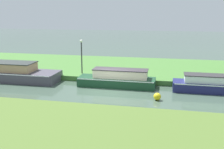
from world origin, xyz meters
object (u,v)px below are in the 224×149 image
(channel_buoy, at_px, (157,97))
(mooring_post_near, at_px, (147,74))
(lamp_post, at_px, (82,52))
(forest_cruiser, at_px, (118,79))

(channel_buoy, bearing_deg, mooring_post_near, 104.06)
(lamp_post, height_order, mooring_post_near, lamp_post)
(lamp_post, relative_size, channel_buoy, 5.98)
(mooring_post_near, bearing_deg, forest_cruiser, -145.11)
(forest_cruiser, bearing_deg, mooring_post_near, 34.89)
(lamp_post, bearing_deg, mooring_post_near, -5.62)
(forest_cruiser, xyz_separation_m, channel_buoy, (3.06, -2.60, -0.34))
(lamp_post, xyz_separation_m, channel_buoy, (6.50, -4.57, -1.96))
(forest_cruiser, xyz_separation_m, mooring_post_near, (2.05, 1.43, 0.18))
(forest_cruiser, height_order, channel_buoy, forest_cruiser)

